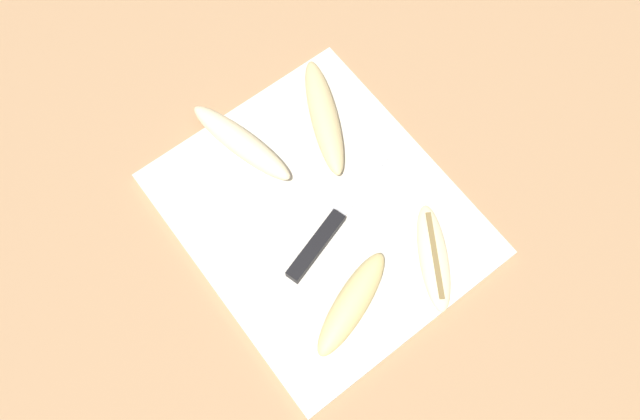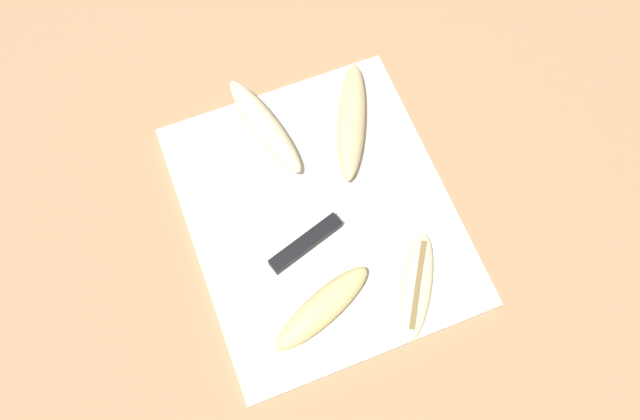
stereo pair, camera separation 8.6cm
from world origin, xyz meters
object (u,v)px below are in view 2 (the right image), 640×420
(banana_pale_long, at_px, (417,286))
(banana_golden_short, at_px, (322,308))
(banana_mellow_near, at_px, (351,121))
(banana_bright_far, at_px, (264,125))
(knife, at_px, (316,236))

(banana_pale_long, distance_m, banana_golden_short, 0.13)
(banana_mellow_near, bearing_deg, banana_pale_long, -2.72)
(banana_mellow_near, height_order, banana_golden_short, banana_golden_short)
(banana_golden_short, bearing_deg, banana_bright_far, 176.03)
(banana_mellow_near, relative_size, banana_golden_short, 1.18)
(knife, distance_m, banana_pale_long, 0.15)
(banana_golden_short, bearing_deg, banana_mellow_near, 149.86)
(banana_mellow_near, bearing_deg, banana_bright_far, -107.35)
(banana_bright_far, xyz_separation_m, banana_pale_long, (0.30, 0.11, -0.01))
(banana_golden_short, bearing_deg, banana_pale_long, 82.47)
(banana_bright_far, bearing_deg, knife, 3.03)
(banana_bright_far, xyz_separation_m, banana_mellow_near, (0.04, 0.12, -0.00))
(banana_mellow_near, xyz_separation_m, banana_golden_short, (0.24, -0.14, 0.00))
(knife, xyz_separation_m, banana_pale_long, (0.11, 0.10, 0.00))
(knife, relative_size, banana_golden_short, 1.38)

